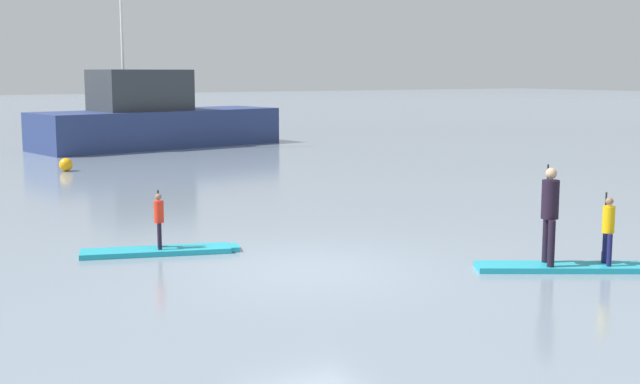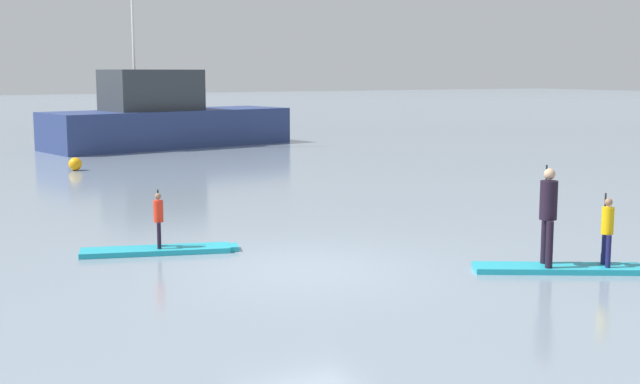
{
  "view_description": "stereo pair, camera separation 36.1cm",
  "coord_description": "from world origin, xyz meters",
  "px_view_note": "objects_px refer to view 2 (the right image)",
  "views": [
    {
      "loc": [
        -7.13,
        -12.46,
        3.43
      ],
      "look_at": [
        1.34,
        1.88,
        1.04
      ],
      "focal_mm": 47.15,
      "sensor_mm": 36.0,
      "label": 1
    },
    {
      "loc": [
        -6.81,
        -12.64,
        3.43
      ],
      "look_at": [
        1.34,
        1.88,
        1.04
      ],
      "focal_mm": 47.15,
      "sensor_mm": 36.0,
      "label": 2
    }
  ],
  "objects_px": {
    "paddler_adult": "(548,210)",
    "paddleboard_far": "(563,268)",
    "paddleboard_near": "(160,250)",
    "paddler_child_solo": "(159,217)",
    "fishing_boat_white_large": "(165,120)",
    "paddler_child_front": "(607,228)",
    "mooring_buoy_near": "(75,164)"
  },
  "relations": [
    {
      "from": "paddler_adult",
      "to": "paddleboard_far",
      "type": "bearing_deg",
      "value": -32.05
    },
    {
      "from": "paddler_adult",
      "to": "paddleboard_near",
      "type": "bearing_deg",
      "value": 138.67
    },
    {
      "from": "paddler_child_solo",
      "to": "paddleboard_far",
      "type": "distance_m",
      "value": 7.47
    },
    {
      "from": "paddler_adult",
      "to": "fishing_boat_white_large",
      "type": "bearing_deg",
      "value": 85.02
    },
    {
      "from": "paddleboard_far",
      "to": "fishing_boat_white_large",
      "type": "distance_m",
      "value": 27.01
    },
    {
      "from": "paddler_child_front",
      "to": "mooring_buoy_near",
      "type": "distance_m",
      "value": 20.22
    },
    {
      "from": "paddleboard_near",
      "to": "paddleboard_far",
      "type": "xyz_separation_m",
      "value": [
        5.61,
        -4.87,
        -0.0
      ]
    },
    {
      "from": "paddleboard_near",
      "to": "paddler_adult",
      "type": "xyz_separation_m",
      "value": [
        5.37,
        -4.72,
        1.03
      ]
    },
    {
      "from": "paddleboard_far",
      "to": "fishing_boat_white_large",
      "type": "height_order",
      "value": "fishing_boat_white_large"
    },
    {
      "from": "fishing_boat_white_large",
      "to": "paddleboard_near",
      "type": "bearing_deg",
      "value": -109.26
    },
    {
      "from": "paddler_adult",
      "to": "fishing_boat_white_large",
      "type": "distance_m",
      "value": 26.85
    },
    {
      "from": "paddleboard_near",
      "to": "paddleboard_far",
      "type": "bearing_deg",
      "value": -40.97
    },
    {
      "from": "paddler_child_front",
      "to": "mooring_buoy_near",
      "type": "bearing_deg",
      "value": 102.7
    },
    {
      "from": "paddleboard_near",
      "to": "paddler_adult",
      "type": "bearing_deg",
      "value": -41.33
    },
    {
      "from": "paddler_adult",
      "to": "paddler_child_front",
      "type": "distance_m",
      "value": 1.07
    },
    {
      "from": "mooring_buoy_near",
      "to": "fishing_boat_white_large",
      "type": "bearing_deg",
      "value": 52.04
    },
    {
      "from": "paddleboard_near",
      "to": "fishing_boat_white_large",
      "type": "distance_m",
      "value": 23.37
    },
    {
      "from": "fishing_boat_white_large",
      "to": "paddleboard_far",
      "type": "bearing_deg",
      "value": -94.43
    },
    {
      "from": "paddler_child_solo",
      "to": "mooring_buoy_near",
      "type": "height_order",
      "value": "paddler_child_solo"
    },
    {
      "from": "paddleboard_near",
      "to": "paddler_child_front",
      "type": "relative_size",
      "value": 2.4
    },
    {
      "from": "paddleboard_near",
      "to": "paddler_adult",
      "type": "height_order",
      "value": "paddler_adult"
    },
    {
      "from": "paddler_child_solo",
      "to": "paddler_adult",
      "type": "distance_m",
      "value": 7.17
    },
    {
      "from": "paddleboard_far",
      "to": "mooring_buoy_near",
      "type": "relative_size",
      "value": 6.32
    },
    {
      "from": "paddler_child_solo",
      "to": "paddler_child_front",
      "type": "relative_size",
      "value": 0.88
    },
    {
      "from": "paddleboard_near",
      "to": "paddleboard_far",
      "type": "distance_m",
      "value": 7.44
    },
    {
      "from": "paddler_child_front",
      "to": "fishing_boat_white_large",
      "type": "bearing_deg",
      "value": 86.95
    },
    {
      "from": "fishing_boat_white_large",
      "to": "mooring_buoy_near",
      "type": "bearing_deg",
      "value": -127.96
    },
    {
      "from": "paddler_child_solo",
      "to": "fishing_boat_white_large",
      "type": "distance_m",
      "value": 23.33
    },
    {
      "from": "paddler_child_solo",
      "to": "paddleboard_far",
      "type": "bearing_deg",
      "value": -41.05
    },
    {
      "from": "paddleboard_near",
      "to": "paddler_child_solo",
      "type": "distance_m",
      "value": 0.64
    },
    {
      "from": "paddleboard_near",
      "to": "paddler_child_solo",
      "type": "relative_size",
      "value": 2.73
    },
    {
      "from": "paddleboard_near",
      "to": "paddler_child_solo",
      "type": "xyz_separation_m",
      "value": [
        -0.0,
        0.01,
        0.64
      ]
    }
  ]
}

